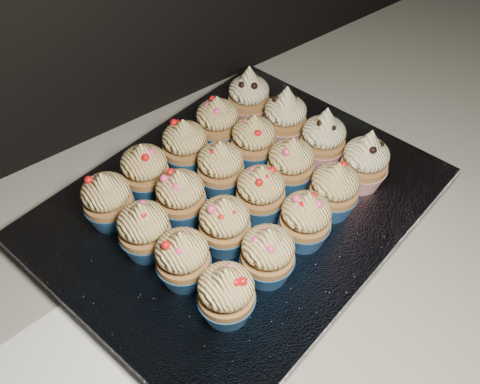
# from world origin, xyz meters

# --- Properties ---
(worktop) EXTENTS (2.44, 0.64, 0.04)m
(worktop) POSITION_xyz_m (0.00, 1.70, 0.88)
(worktop) COLOR beige
(worktop) RESTS_ON cabinet
(napkin) EXTENTS (0.16, 0.16, 0.00)m
(napkin) POSITION_xyz_m (-0.14, 1.67, 0.90)
(napkin) COLOR white
(napkin) RESTS_ON worktop
(baking_tray) EXTENTS (0.52, 0.43, 0.02)m
(baking_tray) POSITION_xyz_m (0.15, 1.73, 0.91)
(baking_tray) COLOR black
(baking_tray) RESTS_ON worktop
(foil_lining) EXTENTS (0.56, 0.48, 0.01)m
(foil_lining) POSITION_xyz_m (0.15, 1.73, 0.93)
(foil_lining) COLOR silver
(foil_lining) RESTS_ON baking_tray
(cupcake_0) EXTENTS (0.06, 0.06, 0.08)m
(cupcake_0) POSITION_xyz_m (0.04, 1.60, 0.97)
(cupcake_0) COLOR navy
(cupcake_0) RESTS_ON foil_lining
(cupcake_1) EXTENTS (0.06, 0.06, 0.08)m
(cupcake_1) POSITION_xyz_m (0.10, 1.62, 0.97)
(cupcake_1) COLOR navy
(cupcake_1) RESTS_ON foil_lining
(cupcake_2) EXTENTS (0.06, 0.06, 0.08)m
(cupcake_2) POSITION_xyz_m (0.17, 1.63, 0.97)
(cupcake_2) COLOR navy
(cupcake_2) RESTS_ON foil_lining
(cupcake_3) EXTENTS (0.06, 0.06, 0.08)m
(cupcake_3) POSITION_xyz_m (0.23, 1.64, 0.97)
(cupcake_3) COLOR navy
(cupcake_3) RESTS_ON foil_lining
(cupcake_4) EXTENTS (0.06, 0.06, 0.10)m
(cupcake_4) POSITION_xyz_m (0.30, 1.65, 0.97)
(cupcake_4) COLOR #A31628
(cupcake_4) RESTS_ON foil_lining
(cupcake_5) EXTENTS (0.06, 0.06, 0.08)m
(cupcake_5) POSITION_xyz_m (0.03, 1.67, 0.97)
(cupcake_5) COLOR navy
(cupcake_5) RESTS_ON foil_lining
(cupcake_6) EXTENTS (0.06, 0.06, 0.08)m
(cupcake_6) POSITION_xyz_m (0.09, 1.68, 0.97)
(cupcake_6) COLOR navy
(cupcake_6) RESTS_ON foil_lining
(cupcake_7) EXTENTS (0.06, 0.06, 0.08)m
(cupcake_7) POSITION_xyz_m (0.16, 1.70, 0.97)
(cupcake_7) COLOR navy
(cupcake_7) RESTS_ON foil_lining
(cupcake_8) EXTENTS (0.06, 0.06, 0.08)m
(cupcake_8) POSITION_xyz_m (0.22, 1.71, 0.97)
(cupcake_8) COLOR navy
(cupcake_8) RESTS_ON foil_lining
(cupcake_9) EXTENTS (0.06, 0.06, 0.10)m
(cupcake_9) POSITION_xyz_m (0.29, 1.72, 0.97)
(cupcake_9) COLOR #A31628
(cupcake_9) RESTS_ON foil_lining
(cupcake_10) EXTENTS (0.06, 0.06, 0.08)m
(cupcake_10) POSITION_xyz_m (0.01, 1.73, 0.97)
(cupcake_10) COLOR navy
(cupcake_10) RESTS_ON foil_lining
(cupcake_11) EXTENTS (0.06, 0.06, 0.08)m
(cupcake_11) POSITION_xyz_m (0.08, 1.75, 0.97)
(cupcake_11) COLOR navy
(cupcake_11) RESTS_ON foil_lining
(cupcake_12) EXTENTS (0.06, 0.06, 0.08)m
(cupcake_12) POSITION_xyz_m (0.14, 1.76, 0.97)
(cupcake_12) COLOR navy
(cupcake_12) RESTS_ON foil_lining
(cupcake_13) EXTENTS (0.06, 0.06, 0.08)m
(cupcake_13) POSITION_xyz_m (0.21, 1.78, 0.97)
(cupcake_13) COLOR navy
(cupcake_13) RESTS_ON foil_lining
(cupcake_14) EXTENTS (0.06, 0.06, 0.10)m
(cupcake_14) POSITION_xyz_m (0.28, 1.79, 0.97)
(cupcake_14) COLOR #A31628
(cupcake_14) RESTS_ON foil_lining
(cupcake_15) EXTENTS (0.06, 0.06, 0.08)m
(cupcake_15) POSITION_xyz_m (0.00, 1.80, 0.97)
(cupcake_15) COLOR navy
(cupcake_15) RESTS_ON foil_lining
(cupcake_16) EXTENTS (0.06, 0.06, 0.08)m
(cupcake_16) POSITION_xyz_m (0.06, 1.82, 0.97)
(cupcake_16) COLOR navy
(cupcake_16) RESTS_ON foil_lining
(cupcake_17) EXTENTS (0.06, 0.06, 0.08)m
(cupcake_17) POSITION_xyz_m (0.13, 1.83, 0.97)
(cupcake_17) COLOR navy
(cupcake_17) RESTS_ON foil_lining
(cupcake_18) EXTENTS (0.06, 0.06, 0.08)m
(cupcake_18) POSITION_xyz_m (0.20, 1.84, 0.97)
(cupcake_18) COLOR navy
(cupcake_18) RESTS_ON foil_lining
(cupcake_19) EXTENTS (0.06, 0.06, 0.10)m
(cupcake_19) POSITION_xyz_m (0.27, 1.86, 0.97)
(cupcake_19) COLOR #A31628
(cupcake_19) RESTS_ON foil_lining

